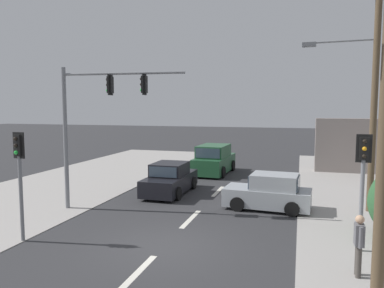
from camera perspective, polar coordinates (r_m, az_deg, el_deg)
ground_plane at (r=12.19m, az=-4.34°, el=-15.29°), size 140.00×140.00×0.00m
lane_dash_near at (r=10.48m, az=-8.41°, el=-18.92°), size 0.20×2.40×0.01m
lane_dash_mid at (r=14.88m, az=-0.20°, el=-11.34°), size 0.20×2.40×0.01m
lane_dash_far at (r=19.56m, az=3.99°, el=-7.20°), size 0.20×2.40×0.01m
kerb_left_verge at (r=19.76m, az=-23.89°, el=-7.53°), size 8.00×40.00×0.02m
utility_pole_foreground_right at (r=8.43m, az=27.07°, el=14.02°), size 3.78×0.60×10.59m
utility_pole_midground_right at (r=16.99m, az=25.66°, el=8.18°), size 3.78×0.48×9.80m
traffic_signal_mast at (r=16.05m, az=-14.84°, el=4.73°), size 5.28×0.60×6.00m
pedestal_signal_right_kerb at (r=12.19m, az=24.59°, el=-4.00°), size 0.44×0.29×3.56m
pedestal_signal_left_kerb at (r=13.18m, az=-24.79°, el=-3.31°), size 0.44×0.30×3.56m
hatchback_oncoming_mid at (r=16.41m, az=11.68°, el=-7.31°), size 3.74×1.98×1.53m
sedan_receding_far at (r=19.02m, az=-3.36°, el=-5.42°), size 1.91×4.25×1.56m
suv_crossing_left at (r=24.55m, az=3.39°, el=-2.48°), size 2.21×4.61×1.90m
pedestrian_at_kerb at (r=10.72m, az=24.09°, el=-13.49°), size 0.22×0.56×1.63m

